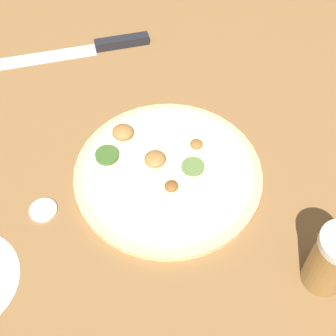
{
  "coord_description": "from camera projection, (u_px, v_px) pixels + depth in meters",
  "views": [
    {
      "loc": [
        -0.41,
        0.06,
        0.59
      ],
      "look_at": [
        0.0,
        0.0,
        0.02
      ],
      "focal_mm": 50.0,
      "sensor_mm": 36.0,
      "label": 1
    }
  ],
  "objects": [
    {
      "name": "ground_plane",
      "position": [
        168.0,
        176.0,
        0.72
      ],
      "size": [
        3.0,
        3.0,
        0.0
      ],
      "primitive_type": "plane",
      "color": "brown"
    },
    {
      "name": "pizza",
      "position": [
        167.0,
        172.0,
        0.72
      ],
      "size": [
        0.29,
        0.29,
        0.03
      ],
      "color": "#D6B77A",
      "rests_on": "ground_plane"
    },
    {
      "name": "loose_cap",
      "position": [
        43.0,
        210.0,
        0.68
      ],
      "size": [
        0.04,
        0.04,
        0.01
      ],
      "color": "beige",
      "rests_on": "ground_plane"
    },
    {
      "name": "spice_jar",
      "position": [
        333.0,
        260.0,
        0.58
      ],
      "size": [
        0.06,
        0.06,
        0.11
      ],
      "color": "olive",
      "rests_on": "ground_plane"
    },
    {
      "name": "knife",
      "position": [
        93.0,
        48.0,
        0.89
      ],
      "size": [
        0.06,
        0.34,
        0.02
      ],
      "rotation": [
        0.0,
        0.0,
        1.66
      ],
      "color": "silver",
      "rests_on": "ground_plane"
    }
  ]
}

